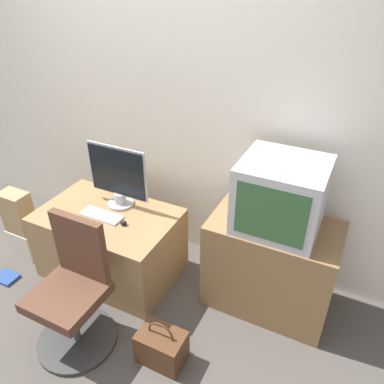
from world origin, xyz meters
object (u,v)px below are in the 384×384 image
object	(u,v)px
cardboard_box_lower	(26,242)
book	(7,277)
keyboard	(102,215)
main_monitor	(118,177)
handbag	(162,347)
office_chair	(74,296)
crt_tv	(281,196)
mouse	(123,223)

from	to	relation	value
cardboard_box_lower	book	bearing A→B (deg)	-77.09
keyboard	main_monitor	bearing A→B (deg)	80.01
keyboard	book	distance (m)	0.96
main_monitor	handbag	distance (m)	1.19
cardboard_box_lower	handbag	xyz separation A→B (m)	(1.50, -0.35, -0.01)
main_monitor	keyboard	xyz separation A→B (m)	(-0.03, -0.19, -0.23)
keyboard	office_chair	xyz separation A→B (m)	(0.20, -0.56, -0.18)
cardboard_box_lower	main_monitor	bearing A→B (deg)	22.22
office_chair	book	world-z (taller)	office_chair
crt_tv	office_chair	size ratio (longest dim) A/B	0.57
cardboard_box_lower	crt_tv	bearing A→B (deg)	11.25
mouse	crt_tv	world-z (taller)	crt_tv
book	cardboard_box_lower	bearing A→B (deg)	102.91
main_monitor	handbag	world-z (taller)	main_monitor
main_monitor	crt_tv	size ratio (longest dim) A/B	0.97
crt_tv	cardboard_box_lower	distance (m)	2.13
crt_tv	book	size ratio (longest dim) A/B	2.96
office_chair	cardboard_box_lower	distance (m)	1.07
cardboard_box_lower	handbag	size ratio (longest dim) A/B	0.78
main_monitor	keyboard	world-z (taller)	main_monitor
mouse	crt_tv	size ratio (longest dim) A/B	0.10
main_monitor	mouse	xyz separation A→B (m)	(0.17, -0.21, -0.22)
main_monitor	keyboard	distance (m)	0.30
office_chair	cardboard_box_lower	bearing A→B (deg)	155.24
mouse	book	xyz separation A→B (m)	(-0.88, -0.40, -0.55)
keyboard	mouse	xyz separation A→B (m)	(0.20, -0.02, 0.01)
book	keyboard	bearing A→B (deg)	31.88
crt_tv	cardboard_box_lower	bearing A→B (deg)	-168.75
book	mouse	bearing A→B (deg)	24.64
main_monitor	office_chair	size ratio (longest dim) A/B	0.55
mouse	handbag	xyz separation A→B (m)	(0.55, -0.46, -0.44)
crt_tv	handbag	world-z (taller)	crt_tv
office_chair	book	distance (m)	0.96
main_monitor	handbag	xyz separation A→B (m)	(0.73, -0.67, -0.67)
main_monitor	book	xyz separation A→B (m)	(-0.71, -0.61, -0.77)
keyboard	office_chair	size ratio (longest dim) A/B	0.36
office_chair	handbag	world-z (taller)	office_chair
mouse	cardboard_box_lower	distance (m)	1.05
main_monitor	mouse	distance (m)	0.35
main_monitor	mouse	size ratio (longest dim) A/B	9.56
keyboard	handbag	distance (m)	1.00
crt_tv	main_monitor	bearing A→B (deg)	-176.64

